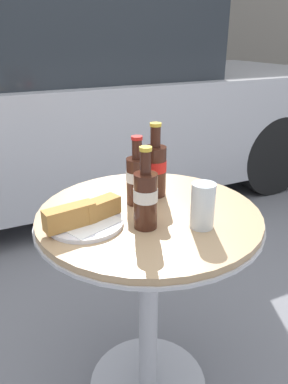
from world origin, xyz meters
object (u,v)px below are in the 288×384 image
(cola_bottle_right, at_px, (155,168))
(drinking_glass, at_px, (203,208))
(parked_car, at_px, (75,109))
(cola_bottle_left, at_px, (146,197))
(bistro_table, at_px, (149,265))
(lunch_plate_near, at_px, (85,218))
(cola_bottle_center, at_px, (137,178))

(cola_bottle_right, distance_m, drinking_glass, 0.25)
(cola_bottle_right, bearing_deg, parked_car, 81.88)
(cola_bottle_left, height_order, drinking_glass, cola_bottle_left)
(cola_bottle_right, relative_size, parked_car, 0.06)
(bistro_table, relative_size, parked_car, 0.17)
(cola_bottle_right, xyz_separation_m, drinking_glass, (0.02, -0.25, -0.04))
(parked_car, bearing_deg, cola_bottle_right, -98.12)
(lunch_plate_near, height_order, parked_car, parked_car)
(cola_bottle_left, xyz_separation_m, parked_car, (0.39, 2.06, -0.15))
(cola_bottle_left, bearing_deg, bistro_table, 58.26)
(cola_bottle_left, relative_size, parked_car, 0.05)
(cola_bottle_right, height_order, drinking_glass, cola_bottle_right)
(bistro_table, distance_m, cola_bottle_right, 0.31)
(bistro_table, xyz_separation_m, drinking_glass, (0.09, -0.15, 0.25))
(drinking_glass, height_order, lunch_plate_near, drinking_glass)
(cola_bottle_right, distance_m, cola_bottle_center, 0.09)
(drinking_glass, bearing_deg, bistro_table, 120.93)
(cola_bottle_left, bearing_deg, cola_bottle_right, 56.29)
(lunch_plate_near, bearing_deg, cola_bottle_center, 20.91)
(cola_bottle_center, bearing_deg, drinking_glass, -66.68)
(bistro_table, distance_m, drinking_glass, 0.30)
(cola_bottle_center, distance_m, parked_car, 1.95)
(bistro_table, xyz_separation_m, cola_bottle_right, (0.07, 0.10, 0.28))
(bistro_table, bearing_deg, cola_bottle_center, 94.50)
(lunch_plate_near, bearing_deg, cola_bottle_right, 21.50)
(cola_bottle_left, distance_m, drinking_glass, 0.16)
(cola_bottle_left, xyz_separation_m, lunch_plate_near, (-0.15, 0.08, -0.06))
(cola_bottle_center, relative_size, lunch_plate_near, 0.94)
(cola_bottle_right, height_order, parked_car, parked_car)
(lunch_plate_near, bearing_deg, bistro_table, 1.01)
(bistro_table, bearing_deg, cola_bottle_right, 54.80)
(drinking_glass, distance_m, lunch_plate_near, 0.32)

